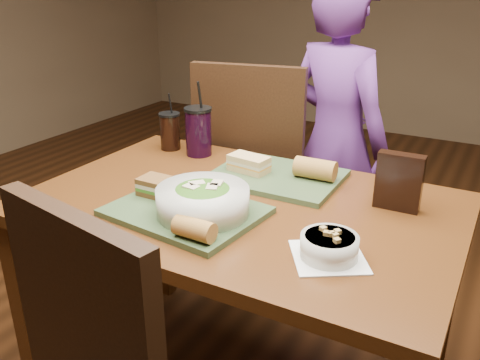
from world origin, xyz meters
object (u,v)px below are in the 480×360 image
diner (336,141)px  cup_berry (198,131)px  baguette_near (194,229)px  chair_far (259,171)px  soup_bowl (329,246)px  chip_bag (399,182)px  dining_table (240,227)px  sandwich_near (158,187)px  tray_far (277,176)px  tray_near (186,211)px  salad_bowl (203,199)px  cup_cola (170,131)px  baguette_far (315,169)px  sandwich_far (249,163)px

diner → cup_berry: diner is taller
baguette_near → diner: bearing=90.7°
chair_far → soup_bowl: (0.59, -0.80, 0.19)m
baguette_near → chip_bag: bearing=49.4°
dining_table → cup_berry: cup_berry is taller
dining_table → sandwich_near: bearing=-152.6°
soup_bowl → chip_bag: (0.08, 0.36, 0.05)m
dining_table → tray_far: bearing=84.6°
tray_far → sandwich_near: (-0.24, -0.33, 0.04)m
dining_table → tray_near: 0.21m
salad_bowl → tray_far: bearing=82.0°
salad_bowl → baguette_near: (0.06, -0.13, -0.02)m
tray_near → cup_cola: 0.61m
baguette_near → cup_berry: (-0.38, 0.60, 0.05)m
tray_near → soup_bowl: bearing=-4.0°
salad_bowl → chip_bag: bearing=35.9°
sandwich_near → baguette_far: bearing=44.1°
soup_bowl → sandwich_near: bearing=172.8°
tray_near → sandwich_far: size_ratio=2.89×
baguette_near → baguette_far: bearing=77.4°
tray_far → cup_berry: cup_berry is taller
tray_near → soup_bowl: (0.45, -0.03, 0.02)m
diner → soup_bowl: bearing=126.2°
sandwich_far → baguette_near: 0.50m
chair_far → baguette_near: (0.27, -0.90, 0.20)m
salad_bowl → baguette_far: size_ratio=1.93×
tray_near → chair_far: bearing=101.0°
dining_table → soup_bowl: size_ratio=5.46×
diner → sandwich_far: diner is taller
dining_table → sandwich_near: (-0.22, -0.12, 0.14)m
sandwich_far → cup_cola: (-0.41, 0.11, 0.03)m
salad_bowl → baguette_far: 0.44m
tray_near → sandwich_far: bearing=87.1°
soup_bowl → salad_bowl: bearing=175.5°
baguette_far → tray_far: bearing=-168.9°
baguette_near → sandwich_near: bearing=144.8°
tray_near → soup_bowl: 0.45m
diner → cup_berry: bearing=74.6°
salad_bowl → diner: bearing=87.3°
sandwich_far → cup_berry: 0.30m
chair_far → chip_bag: bearing=-32.8°
sandwich_near → chip_bag: chip_bag is taller
diner → cup_cola: size_ratio=6.28×
dining_table → diner: 0.85m
chair_far → salad_bowl: size_ratio=4.10×
chair_far → chip_bag: size_ratio=6.24×
cup_cola → chip_bag: cup_cola is taller
soup_bowl → tray_near: bearing=176.0°
baguette_far → cup_berry: cup_berry is taller
sandwich_near → baguette_far: baguette_far is taller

